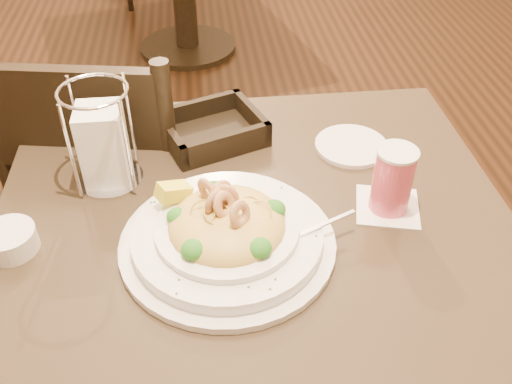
{
  "coord_description": "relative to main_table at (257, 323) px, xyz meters",
  "views": [
    {
      "loc": [
        -0.08,
        -0.68,
        1.41
      ],
      "look_at": [
        0.0,
        0.02,
        0.82
      ],
      "focal_mm": 40.0,
      "sensor_mm": 36.0,
      "label": 1
    }
  ],
  "objects": [
    {
      "name": "main_table",
      "position": [
        0.0,
        0.0,
        0.0
      ],
      "size": [
        0.9,
        0.9,
        0.74
      ],
      "color": "black",
      "rests_on": "ground"
    },
    {
      "name": "dining_chair_near",
      "position": [
        -0.3,
        0.44,
        -0.01
      ],
      "size": [
        0.49,
        0.49,
        0.93
      ],
      "rotation": [
        0.0,
        0.0,
        2.97
      ],
      "color": "black",
      "rests_on": "ground"
    },
    {
      "name": "pasta_bowl",
      "position": [
        -0.05,
        -0.02,
        0.27
      ],
      "size": [
        0.39,
        0.35,
        0.11
      ],
      "rotation": [
        0.0,
        0.0,
        0.23
      ],
      "color": "white",
      "rests_on": "main_table"
    },
    {
      "name": "drink_glass",
      "position": [
        0.24,
        0.05,
        0.3
      ],
      "size": [
        0.13,
        0.13,
        0.12
      ],
      "rotation": [
        0.0,
        0.0,
        -0.24
      ],
      "color": "white",
      "rests_on": "main_table"
    },
    {
      "name": "bread_basket",
      "position": [
        -0.06,
        0.3,
        0.25
      ],
      "size": [
        0.23,
        0.21,
        0.05
      ],
      "rotation": [
        0.0,
        0.0,
        0.36
      ],
      "color": "black",
      "rests_on": "main_table"
    },
    {
      "name": "napkin_caddy",
      "position": [
        -0.26,
        0.18,
        0.32
      ],
      "size": [
        0.12,
        0.12,
        0.19
      ],
      "rotation": [
        0.0,
        0.0,
        -0.25
      ],
      "color": "silver",
      "rests_on": "main_table"
    },
    {
      "name": "side_plate",
      "position": [
        0.22,
        0.23,
        0.24
      ],
      "size": [
        0.19,
        0.19,
        0.01
      ],
      "primitive_type": "cylinder",
      "rotation": [
        0.0,
        0.0,
        -0.34
      ],
      "color": "white",
      "rests_on": "main_table"
    },
    {
      "name": "butter_ramekin",
      "position": [
        -0.4,
        0.02,
        0.25
      ],
      "size": [
        0.11,
        0.11,
        0.04
      ],
      "primitive_type": "cylinder",
      "rotation": [
        0.0,
        0.0,
        -0.3
      ],
      "color": "white",
      "rests_on": "main_table"
    }
  ]
}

